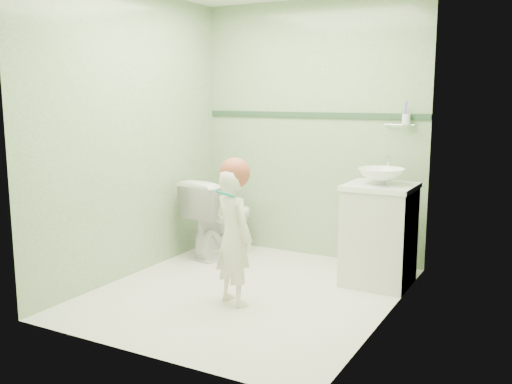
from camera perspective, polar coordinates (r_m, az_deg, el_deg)
The scene contains 12 objects.
ground at distance 4.54m, azimuth -0.92°, elevation -10.03°, with size 2.50×2.50×0.00m, color white.
room_shell at distance 4.29m, azimuth -0.96°, elevation 5.24°, with size 2.50×2.54×2.40m.
trim_stripe at distance 5.39m, azimuth 5.59°, elevation 7.71°, with size 2.20×0.02×0.05m, color #2A4830.
vanity at distance 4.74m, azimuth 12.23°, elevation -4.37°, with size 0.52×0.50×0.80m, color silver.
counter at distance 4.66m, azimuth 12.41°, elevation 0.53°, with size 0.54×0.52×0.04m, color white.
basin at distance 4.64m, azimuth 12.45°, elevation 1.56°, with size 0.37×0.37×0.13m, color white.
faucet at distance 4.81m, azimuth 13.10°, elevation 2.77°, with size 0.03×0.13×0.18m.
cup_holder at distance 5.06m, azimuth 14.75°, elevation 7.06°, with size 0.26×0.07×0.21m.
toilet at distance 5.47m, azimuth -3.56°, elevation -2.53°, with size 0.42×0.74×0.75m, color white.
toddler at distance 4.18m, azimuth -2.28°, elevation -4.53°, with size 0.37×0.24×1.01m, color silver.
hair_cap at distance 4.11m, azimuth -2.14°, elevation 1.92°, with size 0.23×0.23×0.23m, color #A24B34.
teal_toothbrush at distance 3.98m, azimuth -3.11°, elevation -0.11°, with size 0.11×0.14×0.08m.
Camera 1 is at (2.11, -3.72, 1.54)m, focal length 39.87 mm.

